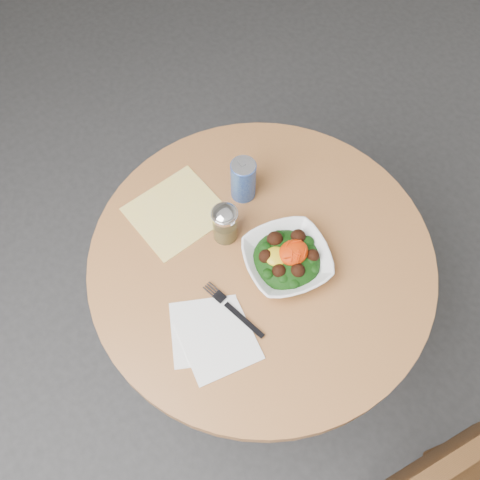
{
  "coord_description": "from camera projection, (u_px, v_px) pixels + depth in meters",
  "views": [
    {
      "loc": [
        -0.43,
        -0.46,
        1.98
      ],
      "look_at": [
        -0.03,
        0.05,
        0.81
      ],
      "focal_mm": 40.0,
      "sensor_mm": 36.0,
      "label": 1
    }
  ],
  "objects": [
    {
      "name": "table",
      "position": [
        259.0,
        287.0,
        1.55
      ],
      "size": [
        0.9,
        0.9,
        0.75
      ],
      "color": "black",
      "rests_on": "ground"
    },
    {
      "name": "salad_bowl",
      "position": [
        287.0,
        259.0,
        1.34
      ],
      "size": [
        0.27,
        0.27,
        0.08
      ],
      "color": "white",
      "rests_on": "table"
    },
    {
      "name": "fork",
      "position": [
        232.0,
        308.0,
        1.3
      ],
      "size": [
        0.04,
        0.2,
        0.0
      ],
      "color": "black",
      "rests_on": "table"
    },
    {
      "name": "paper_napkins",
      "position": [
        212.0,
        336.0,
        1.28
      ],
      "size": [
        0.23,
        0.25,
        0.0
      ],
      "color": "white",
      "rests_on": "table"
    },
    {
      "name": "cloth_napkin",
      "position": [
        177.0,
        212.0,
        1.44
      ],
      "size": [
        0.23,
        0.21,
        0.0
      ],
      "primitive_type": "cube",
      "rotation": [
        0.0,
        0.0,
        0.01
      ],
      "color": "yellow",
      "rests_on": "table"
    },
    {
      "name": "beverage_can",
      "position": [
        243.0,
        180.0,
        1.42
      ],
      "size": [
        0.07,
        0.07,
        0.13
      ],
      "color": "navy",
      "rests_on": "table"
    },
    {
      "name": "spice_shaker",
      "position": [
        225.0,
        224.0,
        1.36
      ],
      "size": [
        0.07,
        0.07,
        0.12
      ],
      "color": "silver",
      "rests_on": "table"
    },
    {
      "name": "ground",
      "position": [
        255.0,
        346.0,
        2.04
      ],
      "size": [
        6.0,
        6.0,
        0.0
      ],
      "primitive_type": "plane",
      "color": "#2F2E31",
      "rests_on": "ground"
    }
  ]
}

